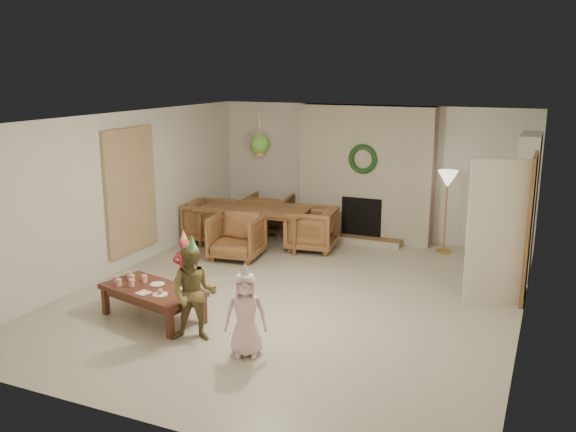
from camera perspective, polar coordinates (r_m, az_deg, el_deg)
The scene contains 56 objects.
floor at distance 8.76m, azimuth 0.74°, elevation -7.45°, with size 7.00×7.00×0.00m, color #B7B29E.
ceiling at distance 8.20m, azimuth 0.80°, elevation 9.08°, with size 7.00×7.00×0.00m, color white.
wall_back at distance 11.63m, azimuth 7.57°, elevation 4.11°, with size 7.00×7.00×0.00m, color silver.
wall_front at distance 5.48m, azimuth -13.88°, elevation -7.06°, with size 7.00×7.00×0.00m, color silver.
wall_left at distance 9.93m, azimuth -15.37°, elevation 2.11°, with size 7.00×7.00×0.00m, color silver.
wall_right at distance 7.76m, azimuth 21.61°, elevation -1.52°, with size 7.00×7.00×0.00m, color silver.
fireplace_mass at distance 11.44m, azimuth 7.29°, elevation 3.96°, with size 2.50×0.40×2.50m, color #511815.
fireplace_hearth at distance 11.38m, azimuth 6.60°, elevation -2.23°, with size 1.60×0.30×0.12m, color brown.
fireplace_firebox at distance 11.43m, azimuth 6.91°, elevation -0.13°, with size 0.75×0.12×0.75m, color black.
fireplace_wreath at distance 11.18m, azimuth 6.99°, elevation 5.30°, with size 0.54×0.54×0.10m, color #163B16.
floor_lamp_base at distance 11.10m, azimuth 14.31°, elevation -3.22°, with size 0.27×0.27×0.03m, color gold.
floor_lamp_post at distance 10.93m, azimuth 14.51°, elevation 0.11°, with size 0.03×0.03×1.31m, color gold.
floor_lamp_shade at distance 10.81m, azimuth 14.70°, elevation 3.35°, with size 0.35×0.35×0.29m, color beige.
bookshelf_carcass at distance 10.04m, azimuth 21.27°, elevation 0.90°, with size 0.30×1.00×2.20m, color white.
bookshelf_shelf_a at distance 10.19m, azimuth 20.84°, elevation -2.65°, with size 0.30×0.92×0.03m, color white.
bookshelf_shelf_b at distance 10.09m, azimuth 21.03°, elevation -0.47°, with size 0.30×0.92×0.03m, color white.
bookshelf_shelf_c at distance 10.01m, azimuth 21.23°, elevation 1.75°, with size 0.30×0.92×0.03m, color white.
bookshelf_shelf_d at distance 9.94m, azimuth 21.42°, elevation 4.01°, with size 0.30×0.92×0.03m, color white.
books_row_lower at distance 10.01m, azimuth 20.74°, elevation -2.09°, with size 0.20×0.40×0.24m, color #9A3E1C.
books_row_mid at distance 10.11m, azimuth 21.00°, elevation 0.37°, with size 0.20×0.44×0.24m, color #274C90.
books_row_upper at distance 9.89m, azimuth 21.14°, elevation 2.39°, with size 0.20×0.36×0.22m, color gold.
door_frame at distance 8.98m, azimuth 21.60°, elevation -1.07°, with size 0.05×0.86×2.04m, color brown.
door_leaf at distance 8.63m, azimuth 18.95°, elevation -1.54°, with size 0.05×0.80×2.00m, color beige.
curtain_panel at distance 10.06m, azimuth -14.48°, elevation 2.31°, with size 0.06×1.20×2.00m, color #C1B189.
dining_table at distance 11.14m, azimuth -3.19°, elevation -0.98°, with size 1.97×1.10×0.69m, color brown.
dining_chair_near at distance 10.35m, azimuth -4.82°, elevation -1.93°, with size 0.82×0.84×0.76m, color brown.
dining_chair_far at distance 11.92m, azimuth -1.78°, elevation 0.19°, with size 0.82×0.84×0.76m, color brown.
dining_chair_left at distance 11.45m, azimuth -7.26°, elevation -0.48°, with size 0.82×0.84×0.76m, color brown.
dining_chair_right at distance 10.82m, azimuth 2.20°, elevation -1.21°, with size 0.82×0.84×0.76m, color brown.
hanging_plant_cord at distance 10.13m, azimuth -2.68°, elevation 7.95°, with size 0.01×0.01×0.70m, color tan.
hanging_plant_pot at distance 10.17m, azimuth -2.66°, elevation 5.99°, with size 0.16×0.16×0.12m, color #9E4F33.
hanging_plant_foliage at distance 10.16m, azimuth -2.66°, elevation 6.66°, with size 0.32×0.32×0.32m, color #2C521B.
coffee_table_top at distance 8.05m, azimuth -12.53°, elevation -6.78°, with size 1.36×0.68×0.06m, color #54281C.
coffee_table_apron at distance 8.07m, azimuth -12.51°, elevation -7.26°, with size 1.26×0.58×0.08m, color #54281C.
coffee_leg_fl at distance 8.42m, azimuth -16.68°, elevation -7.63°, with size 0.07×0.07×0.36m, color #54281C.
coffee_leg_fr at distance 7.52m, azimuth -10.95°, elevation -9.90°, with size 0.07×0.07×0.36m, color #54281C.
coffee_leg_bl at distance 8.74m, azimuth -13.75°, elevation -6.66°, with size 0.07×0.07×0.36m, color #54281C.
coffee_leg_br at distance 7.87m, azimuth -7.93°, elevation -8.69°, with size 0.07×0.07×0.36m, color #54281C.
cup_a at distance 8.32m, azimuth -15.76°, elevation -5.72°, with size 0.07×0.07×0.09m, color white.
cup_b at distance 8.44m, azimuth -14.63°, elevation -5.37°, with size 0.07×0.07×0.09m, color white.
cup_c at distance 8.20m, azimuth -15.51°, elevation -6.00°, with size 0.07×0.07×0.09m, color white.
cup_d at distance 8.32m, azimuth -14.36°, elevation -5.64°, with size 0.07×0.07×0.09m, color white.
cup_e at distance 8.13m, azimuth -14.40°, elevation -6.08°, with size 0.07×0.07×0.09m, color white.
cup_f at distance 8.26m, azimuth -13.27°, elevation -5.71°, with size 0.07×0.07×0.09m, color white.
plate_a at distance 8.15m, azimuth -12.12°, elevation -6.23°, with size 0.19×0.19×0.01m, color white.
plate_b at distance 7.79m, azimuth -11.86°, elevation -7.17°, with size 0.19×0.19×0.01m, color white.
plate_c at distance 7.77m, azimuth -9.67°, elevation -7.11°, with size 0.19×0.19×0.01m, color white.
food_scoop at distance 7.77m, azimuth -11.88°, elevation -6.89°, with size 0.07×0.07×0.07m, color tan.
napkin_left at distance 7.89m, azimuth -13.34°, elevation -6.98°, with size 0.16×0.16×0.01m, color #F7B6BC.
napkin_right at distance 7.89m, azimuth -9.75°, elevation -6.78°, with size 0.16×0.16×0.01m, color #F7B6BC.
child_red at distance 8.56m, azimuth -9.60°, elevation -4.96°, with size 0.33×0.21×0.90m, color #C72A42.
party_hat_red at distance 8.42m, azimuth -9.73°, elevation -1.81°, with size 0.12×0.12×0.17m, color #DBCC49.
child_plaid at distance 7.29m, azimuth -8.78°, elevation -7.18°, with size 0.56×0.44×1.16m, color brown.
party_hat_plaid at distance 7.10m, azimuth -8.96°, elevation -2.48°, with size 0.14×0.14×0.19m, color #45A250.
child_pink at distance 6.89m, azimuth -3.98°, elevation -9.15°, with size 0.47×0.31×0.97m, color #FCC9CE.
party_hat_pink at distance 6.70m, azimuth -4.05°, elevation -5.01°, with size 0.13×0.13×0.17m, color #B0B2B7.
Camera 1 is at (3.21, -7.52, 3.15)m, focal length 38.07 mm.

